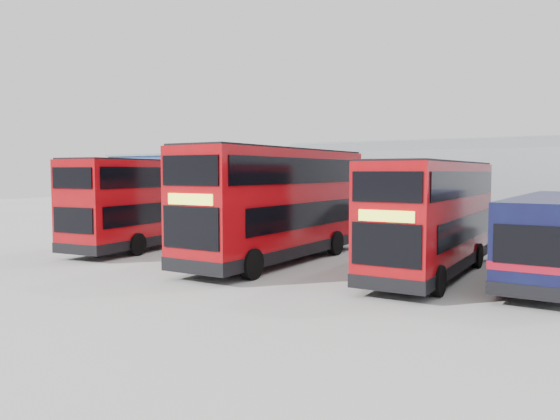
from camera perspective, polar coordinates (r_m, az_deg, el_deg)
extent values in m
plane|color=#A5A5A0|center=(19.85, -8.79, -7.14)|extent=(120.00, 120.00, 0.00)
cube|color=navy|center=(42.30, -7.97, 2.18)|extent=(12.00, 8.00, 5.00)
cube|color=slate|center=(42.29, -8.00, 5.63)|extent=(12.30, 8.30, 0.15)
cube|color=#4388BE|center=(39.17, -11.73, 2.72)|extent=(3.96, 0.15, 1.40)
cube|color=#979DA5|center=(35.31, 23.50, 1.53)|extent=(30.00, 12.00, 5.00)
cube|color=slate|center=(32.55, 23.02, 6.21)|extent=(30.50, 6.33, 1.29)
cube|color=slate|center=(38.09, 24.15, 5.81)|extent=(30.50, 6.33, 1.29)
cube|color=#A3090F|center=(28.38, -13.28, 0.93)|extent=(3.51, 10.59, 4.01)
cube|color=black|center=(28.53, -13.23, -2.69)|extent=(3.55, 10.64, 0.45)
cube|color=black|center=(27.33, -11.71, -0.14)|extent=(0.94, 8.77, 0.94)
cube|color=black|center=(28.90, -15.71, 0.01)|extent=(0.94, 8.77, 0.94)
cube|color=black|center=(27.58, -11.27, 3.40)|extent=(1.03, 9.76, 0.94)
cube|color=black|center=(29.14, -15.27, 3.36)|extent=(1.03, 9.76, 0.94)
cube|color=black|center=(32.66, -7.60, 0.39)|extent=(2.22, 0.27, 1.34)
cube|color=black|center=(32.60, -7.63, 3.52)|extent=(2.22, 0.27, 0.94)
cube|color=#D0E22F|center=(32.63, -7.61, 1.96)|extent=(1.78, 0.22, 0.35)
cube|color=black|center=(24.54, -20.81, -1.02)|extent=(2.17, 0.27, 1.09)
cube|color=black|center=(24.46, -20.92, 3.15)|extent=(2.17, 0.27, 0.89)
cube|color=black|center=(28.35, -13.35, 5.02)|extent=(3.35, 10.43, 0.10)
cylinder|color=black|center=(30.79, -7.32, -2.19)|extent=(0.42, 1.06, 1.03)
cylinder|color=black|center=(32.11, -10.91, -1.97)|extent=(0.42, 1.06, 1.03)
cylinder|color=black|center=(25.77, -14.75, -3.50)|extent=(0.42, 1.06, 1.03)
cylinder|color=black|center=(27.34, -18.59, -3.15)|extent=(0.42, 1.06, 1.03)
cube|color=#A3090F|center=(23.17, -0.14, 0.87)|extent=(2.87, 11.32, 4.35)
cube|color=black|center=(23.36, -0.14, -3.94)|extent=(2.91, 11.37, 0.48)
cube|color=black|center=(24.30, -2.34, -0.19)|extent=(0.21, 9.56, 1.02)
cube|color=black|center=(22.89, 3.33, -0.46)|extent=(0.21, 9.56, 1.02)
cube|color=black|center=(23.88, -2.93, 4.12)|extent=(0.23, 10.63, 1.02)
cube|color=black|center=(22.44, 2.83, 4.12)|extent=(0.23, 10.63, 1.02)
cube|color=black|center=(18.65, -9.34, -1.85)|extent=(2.42, 0.09, 1.45)
cube|color=black|center=(18.56, -9.40, 4.10)|extent=(2.42, 0.09, 1.02)
cube|color=#D0E22F|center=(18.57, -9.39, 1.12)|extent=(1.93, 0.07, 0.38)
cube|color=black|center=(28.17, 5.93, 0.15)|extent=(2.36, 0.09, 1.18)
cube|color=black|center=(28.10, 5.96, 4.08)|extent=(2.36, 0.09, 0.97)
cube|color=black|center=(23.15, -0.14, 6.31)|extent=(2.70, 11.16, 0.11)
cylinder|color=black|center=(20.97, -8.84, -4.98)|extent=(0.36, 1.12, 1.12)
cylinder|color=black|center=(19.42, -3.01, -5.66)|extent=(0.36, 1.12, 1.12)
cylinder|color=black|center=(26.44, 0.74, -3.08)|extent=(0.36, 1.12, 1.12)
cylinder|color=black|center=(25.22, 5.78, -3.44)|extent=(0.36, 1.12, 1.12)
cube|color=#A3090F|center=(20.85, 15.66, -0.50)|extent=(2.39, 9.88, 3.81)
cube|color=black|center=(21.05, 15.57, -5.16)|extent=(2.43, 9.92, 0.42)
cube|color=black|center=(21.59, 12.84, -1.50)|extent=(0.08, 8.37, 0.89)
cube|color=black|center=(20.98, 19.05, -1.77)|extent=(0.08, 8.37, 0.89)
cube|color=black|center=(21.14, 12.59, 2.74)|extent=(0.08, 9.31, 0.89)
cube|color=black|center=(20.52, 18.94, 2.58)|extent=(0.08, 9.31, 0.89)
cube|color=black|center=(16.20, 10.98, -3.61)|extent=(2.12, 0.05, 1.27)
cube|color=black|center=(16.07, 11.06, 2.39)|extent=(2.12, 0.05, 0.89)
cube|color=#D0E22F|center=(16.10, 11.01, -0.62)|extent=(1.69, 0.04, 0.33)
cube|color=black|center=(25.70, 18.55, -0.95)|extent=(2.07, 0.05, 1.03)
cube|color=black|center=(25.61, 18.63, 2.83)|extent=(2.07, 0.05, 0.85)
cube|color=black|center=(20.80, 15.76, 4.79)|extent=(2.25, 9.74, 0.09)
cylinder|color=black|center=(18.19, 9.22, -6.59)|extent=(0.30, 0.98, 0.98)
cylinder|color=black|center=(17.50, 16.15, -7.12)|extent=(0.30, 0.98, 0.98)
cylinder|color=black|center=(23.73, 14.53, -4.19)|extent=(0.30, 0.98, 0.98)
cylinder|color=black|center=(23.21, 19.90, -4.48)|extent=(0.30, 0.98, 0.98)
cube|color=black|center=(21.72, 26.91, -2.15)|extent=(2.76, 10.92, 2.62)
cube|color=black|center=(21.86, 26.82, -5.10)|extent=(2.80, 10.97, 0.39)
cube|color=maroon|center=(21.77, 26.87, -3.38)|extent=(2.79, 10.95, 0.25)
cube|color=black|center=(21.54, 23.55, -0.98)|extent=(0.30, 9.08, 0.94)
cube|color=black|center=(16.32, 25.13, -3.39)|extent=(2.17, 0.11, 1.09)
cylinder|color=black|center=(25.78, 25.01, -3.74)|extent=(0.34, 1.04, 1.03)
cylinder|color=black|center=(19.02, 22.35, -6.31)|extent=(0.34, 1.04, 1.03)
cube|color=white|center=(41.24, -15.82, 0.49)|extent=(3.28, 5.93, 2.13)
cube|color=black|center=(38.95, -18.23, 0.74)|extent=(1.99, 0.45, 0.78)
cube|color=black|center=(40.47, -18.62, 0.84)|extent=(0.25, 1.00, 0.67)
cube|color=black|center=(39.10, -15.98, 0.79)|extent=(0.25, 1.00, 0.67)
cylinder|color=black|center=(40.43, -18.60, -1.05)|extent=(0.42, 0.84, 0.81)
cylinder|color=black|center=(39.14, -16.12, -1.16)|extent=(0.42, 0.84, 0.81)
cylinder|color=black|center=(43.47, -15.51, -0.65)|extent=(0.42, 0.84, 0.81)
cylinder|color=black|center=(42.28, -13.12, -0.74)|extent=(0.42, 0.84, 0.81)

